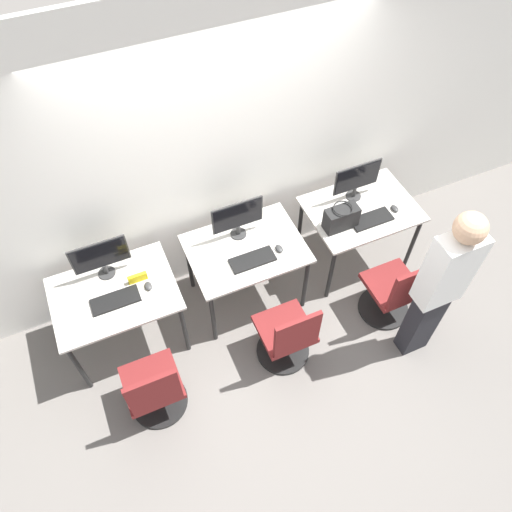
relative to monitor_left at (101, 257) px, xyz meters
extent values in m
plane|color=slate|center=(1.17, -0.59, -0.98)|extent=(20.00, 20.00, 0.00)
cube|color=silver|center=(1.17, 0.28, 0.42)|extent=(12.00, 0.05, 2.80)
cube|color=#BCB7AD|center=(0.00, -0.22, -0.23)|extent=(1.00, 0.74, 0.02)
cylinder|color=black|center=(-0.45, -0.54, -0.61)|extent=(0.04, 0.04, 0.73)
cylinder|color=black|center=(0.45, -0.54, -0.61)|extent=(0.04, 0.04, 0.73)
cylinder|color=black|center=(-0.45, 0.10, -0.61)|extent=(0.04, 0.04, 0.73)
cylinder|color=black|center=(0.45, 0.10, -0.61)|extent=(0.04, 0.04, 0.73)
cylinder|color=#2D2D2D|center=(0.00, 0.00, -0.21)|extent=(0.14, 0.14, 0.01)
cylinder|color=#2D2D2D|center=(0.00, 0.00, -0.16)|extent=(0.04, 0.04, 0.10)
cube|color=#2D2D2D|center=(0.00, 0.00, 0.02)|extent=(0.46, 0.01, 0.29)
cube|color=black|center=(0.00, -0.01, 0.02)|extent=(0.44, 0.01, 0.26)
cube|color=black|center=(0.00, -0.30, -0.21)|extent=(0.39, 0.17, 0.02)
ellipsoid|color=#333333|center=(0.28, -0.27, -0.20)|extent=(0.06, 0.09, 0.03)
cylinder|color=black|center=(0.06, -0.92, -0.96)|extent=(0.48, 0.48, 0.03)
cylinder|color=black|center=(0.06, -0.92, -0.77)|extent=(0.04, 0.04, 0.36)
cube|color=maroon|center=(0.06, -0.92, -0.56)|extent=(0.44, 0.44, 0.05)
cube|color=maroon|center=(0.06, -1.12, -0.32)|extent=(0.40, 0.04, 0.44)
cube|color=#BCB7AD|center=(1.17, -0.22, -0.23)|extent=(1.00, 0.74, 0.02)
cylinder|color=black|center=(0.72, -0.54, -0.61)|extent=(0.04, 0.04, 0.73)
cylinder|color=black|center=(1.62, -0.54, -0.61)|extent=(0.04, 0.04, 0.73)
cylinder|color=black|center=(0.72, 0.10, -0.61)|extent=(0.04, 0.04, 0.73)
cylinder|color=black|center=(1.62, 0.10, -0.61)|extent=(0.04, 0.04, 0.73)
cylinder|color=#2D2D2D|center=(1.17, -0.05, -0.21)|extent=(0.14, 0.14, 0.01)
cylinder|color=#2D2D2D|center=(1.17, -0.05, -0.16)|extent=(0.04, 0.04, 0.10)
cube|color=#2D2D2D|center=(1.17, -0.04, 0.02)|extent=(0.46, 0.01, 0.29)
cube|color=black|center=(1.17, -0.05, 0.02)|extent=(0.44, 0.01, 0.26)
cube|color=black|center=(1.17, -0.37, -0.21)|extent=(0.39, 0.17, 0.02)
ellipsoid|color=#333333|center=(1.43, -0.35, -0.20)|extent=(0.06, 0.09, 0.03)
cylinder|color=black|center=(1.23, -0.91, -0.96)|extent=(0.48, 0.48, 0.03)
cylinder|color=black|center=(1.23, -0.91, -0.77)|extent=(0.04, 0.04, 0.36)
cube|color=maroon|center=(1.23, -0.91, -0.56)|extent=(0.44, 0.44, 0.05)
cube|color=maroon|center=(1.23, -1.11, -0.32)|extent=(0.40, 0.04, 0.44)
cube|color=#BCB7AD|center=(2.34, -0.22, -0.23)|extent=(1.00, 0.74, 0.02)
cylinder|color=black|center=(1.89, -0.54, -0.61)|extent=(0.04, 0.04, 0.73)
cylinder|color=black|center=(2.79, -0.54, -0.61)|extent=(0.04, 0.04, 0.73)
cylinder|color=black|center=(1.89, 0.10, -0.61)|extent=(0.04, 0.04, 0.73)
cylinder|color=black|center=(2.79, 0.10, -0.61)|extent=(0.04, 0.04, 0.73)
cylinder|color=#2D2D2D|center=(2.34, -0.05, -0.21)|extent=(0.14, 0.14, 0.01)
cylinder|color=#2D2D2D|center=(2.34, -0.05, -0.16)|extent=(0.04, 0.04, 0.10)
cube|color=#2D2D2D|center=(2.34, -0.05, 0.02)|extent=(0.46, 0.01, 0.29)
cube|color=black|center=(2.34, -0.06, 0.02)|extent=(0.44, 0.01, 0.26)
cube|color=black|center=(2.34, -0.38, -0.21)|extent=(0.39, 0.17, 0.02)
ellipsoid|color=#333333|center=(2.60, -0.35, -0.20)|extent=(0.06, 0.09, 0.03)
cylinder|color=black|center=(2.31, -0.89, -0.96)|extent=(0.48, 0.48, 0.03)
cylinder|color=black|center=(2.31, -0.89, -0.77)|extent=(0.04, 0.04, 0.36)
cube|color=maroon|center=(2.31, -0.89, -0.56)|extent=(0.44, 0.44, 0.05)
cube|color=maroon|center=(2.31, -1.09, -0.32)|extent=(0.40, 0.04, 0.44)
cube|color=#232328|center=(2.34, -1.31, -0.57)|extent=(0.25, 0.16, 0.82)
cube|color=white|center=(2.34, -1.31, 0.20)|extent=(0.36, 0.20, 0.71)
sphere|color=tan|center=(2.34, -1.31, 0.67)|extent=(0.23, 0.23, 0.23)
cube|color=black|center=(2.04, -0.33, -0.11)|extent=(0.30, 0.14, 0.22)
torus|color=black|center=(2.04, -0.33, 0.02)|extent=(0.18, 0.18, 0.01)
cube|color=yellow|center=(0.22, -0.18, -0.18)|extent=(0.16, 0.03, 0.08)
camera|label=1|loc=(0.18, -2.70, 3.19)|focal=35.00mm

